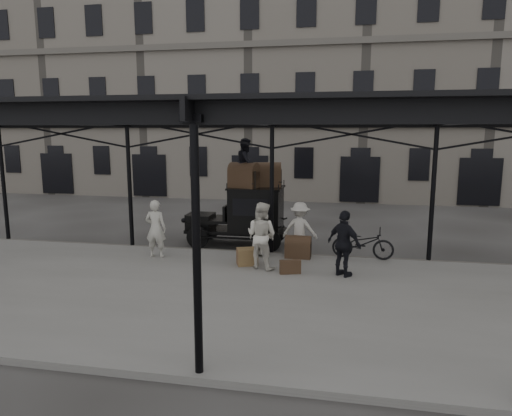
{
  "coord_description": "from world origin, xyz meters",
  "views": [
    {
      "loc": [
        2.29,
        -12.62,
        4.17
      ],
      "look_at": [
        -0.45,
        1.6,
        1.7
      ],
      "focal_mm": 32.0,
      "sensor_mm": 36.0,
      "label": 1
    }
  ],
  "objects_px": {
    "taxi": "(248,213)",
    "steamer_trunk_platform": "(298,248)",
    "bicycle": "(363,243)",
    "porter_left": "(156,229)",
    "porter_official": "(344,244)",
    "steamer_trunk_roof_near": "(244,177)"
  },
  "relations": [
    {
      "from": "bicycle",
      "to": "steamer_trunk_roof_near",
      "type": "relative_size",
      "value": 1.92
    },
    {
      "from": "taxi",
      "to": "bicycle",
      "type": "bearing_deg",
      "value": -19.83
    },
    {
      "from": "porter_left",
      "to": "steamer_trunk_platform",
      "type": "bearing_deg",
      "value": -170.54
    },
    {
      "from": "porter_left",
      "to": "porter_official",
      "type": "height_order",
      "value": "same"
    },
    {
      "from": "taxi",
      "to": "bicycle",
      "type": "relative_size",
      "value": 1.9
    },
    {
      "from": "taxi",
      "to": "steamer_trunk_platform",
      "type": "xyz_separation_m",
      "value": [
        2.01,
        -1.72,
        -0.76
      ]
    },
    {
      "from": "taxi",
      "to": "bicycle",
      "type": "xyz_separation_m",
      "value": [
        4.03,
        -1.45,
        -0.55
      ]
    },
    {
      "from": "porter_left",
      "to": "steamer_trunk_roof_near",
      "type": "relative_size",
      "value": 1.86
    },
    {
      "from": "steamer_trunk_platform",
      "to": "bicycle",
      "type": "bearing_deg",
      "value": 8.51
    },
    {
      "from": "bicycle",
      "to": "steamer_trunk_platform",
      "type": "bearing_deg",
      "value": 102.31
    },
    {
      "from": "steamer_trunk_platform",
      "to": "porter_left",
      "type": "bearing_deg",
      "value": -168.82
    },
    {
      "from": "bicycle",
      "to": "steamer_trunk_roof_near",
      "type": "bearing_deg",
      "value": 78.4
    },
    {
      "from": "porter_official",
      "to": "steamer_trunk_roof_near",
      "type": "bearing_deg",
      "value": -4.21
    },
    {
      "from": "taxi",
      "to": "porter_left",
      "type": "relative_size",
      "value": 1.96
    },
    {
      "from": "taxi",
      "to": "porter_left",
      "type": "bearing_deg",
      "value": -134.22
    },
    {
      "from": "bicycle",
      "to": "porter_left",
      "type": "bearing_deg",
      "value": 104.15
    },
    {
      "from": "steamer_trunk_roof_near",
      "to": "porter_official",
      "type": "bearing_deg",
      "value": -25.4
    },
    {
      "from": "porter_official",
      "to": "steamer_trunk_roof_near",
      "type": "height_order",
      "value": "steamer_trunk_roof_near"
    },
    {
      "from": "porter_left",
      "to": "porter_official",
      "type": "distance_m",
      "value": 5.97
    },
    {
      "from": "steamer_trunk_roof_near",
      "to": "steamer_trunk_platform",
      "type": "bearing_deg",
      "value": -18.87
    },
    {
      "from": "porter_left",
      "to": "steamer_trunk_platform",
      "type": "relative_size",
      "value": 2.29
    },
    {
      "from": "taxi",
      "to": "bicycle",
      "type": "height_order",
      "value": "taxi"
    }
  ]
}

